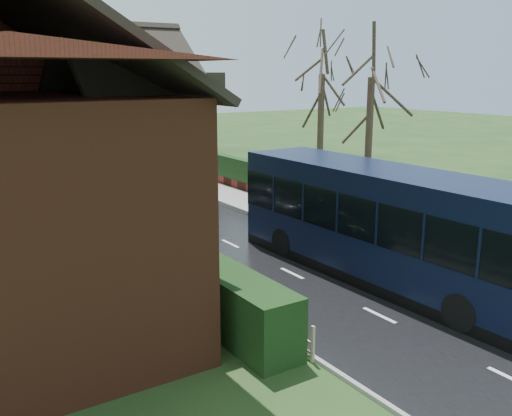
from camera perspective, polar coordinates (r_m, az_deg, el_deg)
ground at (r=17.60m, az=7.56°, el=-8.42°), size 140.00×140.00×0.00m
road at (r=25.60m, az=-7.15°, el=-1.40°), size 6.00×100.00×0.02m
pavement at (r=27.64m, az=0.77°, el=-0.05°), size 2.50×100.00×0.14m
kerb_right at (r=27.01m, az=-1.34°, el=-0.38°), size 0.12×100.00×0.14m
kerb_left at (r=24.46m, az=-13.58°, el=-2.28°), size 0.12×100.00×0.10m
front_hedge at (r=19.46m, az=-11.01°, el=-3.90°), size 1.20×16.00×1.60m
picket_fence at (r=19.84m, az=-8.96°, el=-4.53°), size 0.10×16.00×0.90m
right_wall_hedge at (r=28.32m, az=3.38°, el=2.22°), size 0.60×50.00×1.80m
bus at (r=18.46m, az=13.01°, el=-1.79°), size 2.98×11.86×3.58m
car_silver at (r=23.33m, az=-12.14°, el=-1.21°), size 2.72×4.62×1.47m
car_green at (r=19.03m, az=-7.04°, el=-4.73°), size 2.48×4.50×1.23m
car_distant at (r=54.34m, az=-23.16°, el=6.10°), size 1.47×3.65×1.18m
bus_stop_sign at (r=18.92m, az=16.10°, el=-1.95°), size 0.14×0.38×2.53m
tree_right_near at (r=24.70m, az=11.53°, el=13.69°), size 4.18×4.18×9.02m
tree_right_far at (r=31.00m, az=6.63°, el=13.94°), size 4.74×4.74×9.15m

